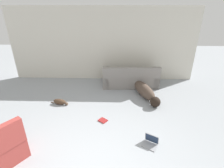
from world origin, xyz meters
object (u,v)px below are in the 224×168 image
(dog, at_px, (145,92))
(laptop_open, at_px, (151,141))
(side_chair, at_px, (6,148))
(cat, at_px, (60,102))
(couch, at_px, (130,79))
(book_red, at_px, (103,120))

(dog, bearing_deg, laptop_open, -24.43)
(side_chair, bearing_deg, cat, -154.48)
(couch, height_order, laptop_open, couch)
(dog, distance_m, cat, 2.58)
(couch, bearing_deg, dog, 114.45)
(dog, relative_size, cat, 3.01)
(side_chair, bearing_deg, laptop_open, 135.80)
(laptop_open, bearing_deg, book_red, 174.30)
(couch, xyz_separation_m, book_red, (-0.81, -2.08, -0.25))
(cat, bearing_deg, book_red, -15.61)
(side_chair, bearing_deg, book_red, 162.57)
(laptop_open, xyz_separation_m, book_red, (-1.06, 0.76, -0.06))
(dog, height_order, cat, dog)
(laptop_open, height_order, side_chair, side_chair)
(dog, height_order, laptop_open, dog)
(cat, height_order, laptop_open, laptop_open)
(laptop_open, height_order, book_red, laptop_open)
(couch, relative_size, dog, 1.16)
(couch, xyz_separation_m, dog, (0.42, -0.82, -0.08))
(dog, distance_m, book_red, 1.77)
(cat, relative_size, side_chair, 0.63)
(book_red, bearing_deg, cat, 149.89)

